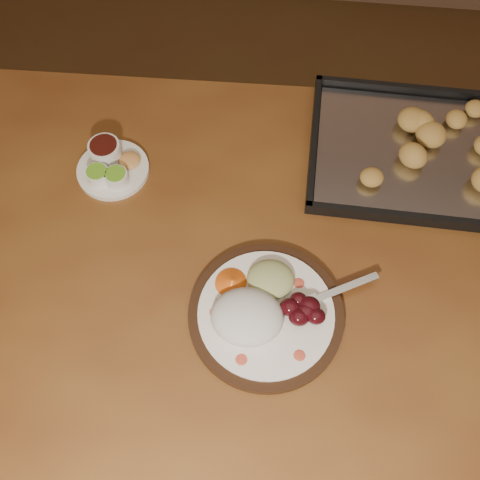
# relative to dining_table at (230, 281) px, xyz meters

# --- Properties ---
(ground) EXTENTS (4.00, 4.00, 0.00)m
(ground) POSITION_rel_dining_table_xyz_m (0.16, -0.26, -0.65)
(ground) COLOR #4F3A1B
(ground) RESTS_ON ground
(dining_table) EXTENTS (1.53, 0.94, 0.75)m
(dining_table) POSITION_rel_dining_table_xyz_m (0.00, 0.00, 0.00)
(dining_table) COLOR brown
(dining_table) RESTS_ON ground
(dinner_plate) EXTENTS (0.34, 0.28, 0.06)m
(dinner_plate) POSITION_rel_dining_table_xyz_m (0.07, -0.10, 0.12)
(dinner_plate) COLOR black
(dinner_plate) RESTS_ON dining_table
(condiment_saucer) EXTENTS (0.15, 0.15, 0.05)m
(condiment_saucer) POSITION_rel_dining_table_xyz_m (-0.27, 0.18, 0.12)
(condiment_saucer) COLOR white
(condiment_saucer) RESTS_ON dining_table
(baking_tray) EXTENTS (0.47, 0.35, 0.05)m
(baking_tray) POSITION_rel_dining_table_xyz_m (0.37, 0.28, 0.11)
(baking_tray) COLOR black
(baking_tray) RESTS_ON dining_table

